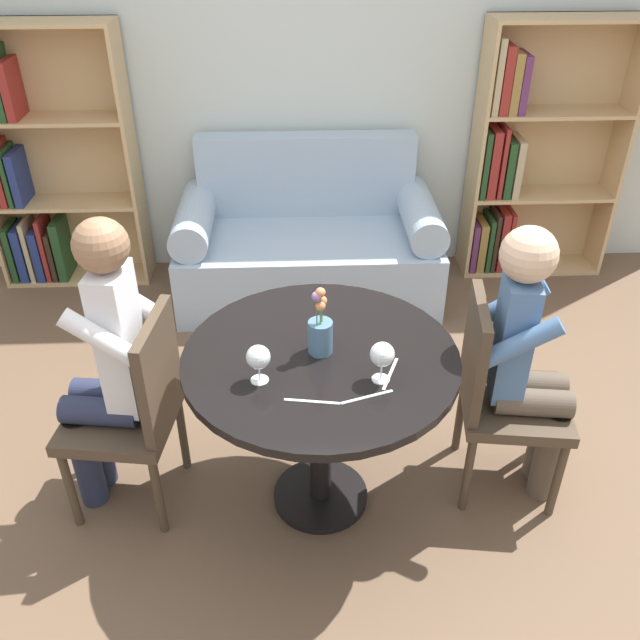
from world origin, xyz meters
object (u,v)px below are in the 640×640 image
Objects in this scene: bookshelf_right at (525,158)px; wine_glass_left at (258,358)px; person_right at (528,361)px; wine_glass_right at (382,355)px; chair_left at (136,407)px; flower_vase at (321,331)px; bookshelf_left at (41,166)px; couch at (308,246)px; chair_right at (499,391)px; person_left at (106,367)px.

bookshelf_right is 10.92× the size of wine_glass_left.
person_right is 8.00× the size of wine_glass_right.
chair_left is 1.02m from wine_glass_right.
bookshelf_left is at bearing 129.10° from flower_vase.
chair_left is at bearing 167.58° from wine_glass_right.
flower_vase reaches higher than wine_glass_right.
wine_glass_right is at bearing -1.77° from wine_glass_left.
couch is 0.99× the size of bookshelf_right.
chair_right is at bearing -39.48° from bookshelf_left.
wine_glass_left is 0.27m from flower_vase.
person_right reaches higher than chair_left.
bookshelf_right is (2.97, 0.00, 0.00)m from bookshelf_left.
person_left is (-1.53, -0.01, 0.18)m from chair_right.
bookshelf_right is 2.87m from chair_left.
person_left is 8.45× the size of wine_glass_right.
chair_right is 6.23× the size of wine_glass_left.
couch is 1.73× the size of chair_left.
couch is at bearing 31.10° from chair_right.
wine_glass_right is at bearing 85.53° from person_left.
bookshelf_left reaches higher than wine_glass_right.
person_left is at bearing -95.39° from chair_left.
person_right is 0.83m from flower_vase.
person_right is at bearing 3.01° from flower_vase.
bookshelf_left is at bearing -179.96° from bookshelf_right.
couch reaches higher than chair_left.
bookshelf_left is 3.03m from chair_right.
wine_glass_right is (-0.61, -0.22, 0.21)m from person_right.
wine_glass_left reaches higher than chair_right.
bookshelf_right is 2.04m from chair_right.
bookshelf_left reaches higher than person_right.
bookshelf_left reaches higher than couch.
flower_vase is at bearing -89.94° from couch.
bookshelf_right is 1.75× the size of chair_right.
couch is 0.99× the size of bookshelf_left.
person_right is (2.42, -1.94, -0.09)m from bookshelf_left.
wine_glass_right is (1.01, -0.22, 0.19)m from person_left.
person_left is at bearing 167.50° from wine_glass_right.
flower_vase is at bearing -50.90° from bookshelf_left.
bookshelf_right reaches higher than chair_left.
couch is 1.69m from bookshelf_left.
chair_right is 5.89× the size of wine_glass_right.
bookshelf_left is at bearing 57.98° from chair_right.
bookshelf_right is at bearing 139.74° from person_left.
couch is 1.81m from chair_right.
chair_right is 0.19m from person_right.
bookshelf_left is at bearing 122.96° from wine_glass_left.
person_left is 0.83m from flower_vase.
couch is at bearing 90.06° from flower_vase.
wine_glass_left is at bearing -126.36° from bookshelf_right.
person_left is 1.06× the size of person_right.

